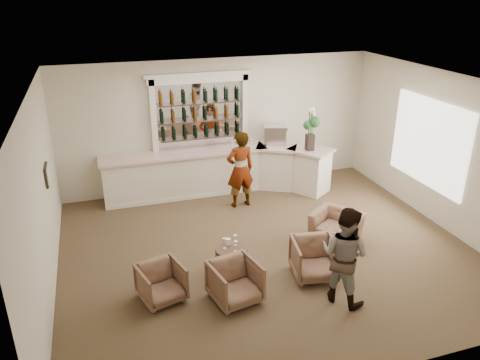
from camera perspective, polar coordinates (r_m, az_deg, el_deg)
The scene contains 19 objects.
ground at distance 9.53m, azimuth 3.29°, elevation -8.44°, with size 8.00×8.00×0.00m, color brown.
room_shell at distance 9.25m, azimuth 2.98°, elevation 6.45°, with size 8.04×7.02×3.32m.
bar_counter at distance 11.79m, azimuth -2.57°, elevation 1.05°, with size 5.72×1.80×1.14m.
back_bar_alcove at distance 11.64m, azimuth -4.86°, elevation 8.27°, with size 2.64×0.25×3.00m.
cocktail_table at distance 8.72m, azimuth -1.04°, elevation -9.72°, with size 0.60×0.60×0.50m, color #503223.
sommelier at distance 10.93m, azimuth 0.02°, elevation 1.28°, with size 0.68×0.44×1.86m, color gray.
guest at distance 7.90m, azimuth 12.59°, elevation -8.95°, with size 0.83×0.65×1.71m, color gray.
armchair_left at distance 8.11m, azimuth -9.57°, elevation -12.25°, with size 0.70×0.72×0.65m, color brown.
armchair_center at distance 7.97m, azimuth -0.61°, elevation -12.34°, with size 0.76×0.78×0.71m, color brown.
armchair_right at distance 8.65m, azimuth 9.05°, elevation -9.47°, with size 0.77×0.79×0.72m, color brown.
armchair_far at distance 9.88m, azimuth 11.68°, elevation -5.65°, with size 0.95×0.83×0.62m, color brown.
espresso_machine at distance 12.02m, azimuth 4.24°, elevation 5.54°, with size 0.55×0.46×0.48m, color silver.
flower_vase at distance 11.53m, azimuth 8.62°, elevation 6.48°, with size 0.28×0.28×1.08m.
wine_glass_bar_left at distance 11.59m, azimuth -0.91°, elevation 4.22°, with size 0.07×0.07×0.21m, color white, non-canonical shape.
wine_glass_bar_right at distance 11.78m, azimuth 1.46°, elevation 4.52°, with size 0.07×0.07×0.21m, color white, non-canonical shape.
wine_glass_tbl_a at distance 8.53m, azimuth -1.89°, elevation -7.73°, with size 0.07×0.07×0.21m, color white, non-canonical shape.
wine_glass_tbl_b at distance 8.63m, azimuth -0.57°, elevation -7.35°, with size 0.07×0.07×0.21m, color white, non-canonical shape.
wine_glass_tbl_c at distance 8.44m, azimuth -0.54°, elevation -8.09°, with size 0.07×0.07×0.21m, color white, non-canonical shape.
napkin_holder at distance 8.67m, azimuth -1.45°, elevation -7.54°, with size 0.08×0.08×0.12m, color white.
Camera 1 is at (-3.00, -7.58, 4.94)m, focal length 35.00 mm.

